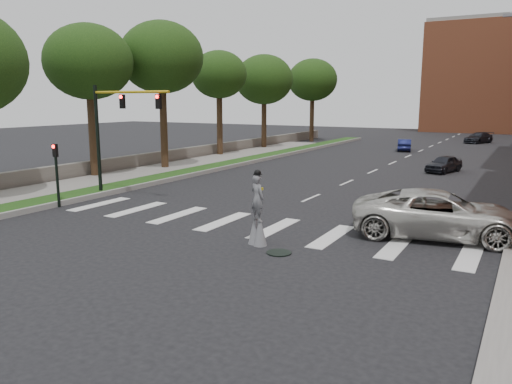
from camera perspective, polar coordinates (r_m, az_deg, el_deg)
name	(u,v)px	position (r m, az deg, el deg)	size (l,w,h in m)	color
ground_plane	(236,230)	(21.03, -2.25, -4.37)	(160.00, 160.00, 0.00)	black
grass_median	(243,161)	(43.71, -1.45, 3.57)	(2.00, 60.00, 0.25)	#193C11
median_curb	(254,161)	(43.18, -0.25, 3.51)	(0.20, 60.00, 0.28)	gray
sidewalk_left	(139,173)	(37.50, -13.27, 2.08)	(4.00, 60.00, 0.18)	slate
stone_wall	(205,151)	(48.30, -5.88, 4.68)	(0.50, 56.00, 1.10)	#5E5850
manhole	(279,253)	(17.94, 2.64, -6.94)	(0.90, 0.90, 0.04)	black
building_backdrop	(510,78)	(95.50, 26.99, 11.54)	(26.00, 14.00, 18.00)	#C5643D
traffic_signal	(113,123)	(28.83, -16.05, 7.62)	(5.30, 0.23, 6.20)	black
secondary_signal	(57,169)	(27.07, -21.84, 2.43)	(0.25, 0.21, 3.23)	black
stilt_performer	(257,215)	(18.68, 0.17, -2.68)	(0.81, 0.64, 2.87)	#322114
suv_crossing	(440,214)	(21.02, 20.29, -2.41)	(3.10, 6.73, 1.87)	beige
car_near	(444,164)	(40.26, 20.67, 3.04)	(1.51, 3.75, 1.28)	black
car_mid	(404,145)	(56.03, 16.61, 5.18)	(1.34, 3.84, 1.26)	#151B4B
car_far	(478,138)	(69.24, 24.08, 5.68)	(1.89, 4.64, 1.35)	black
tree_1	(89,62)	(36.64, -18.60, 13.85)	(5.97, 5.97, 10.47)	#322114
tree_2	(161,58)	(39.82, -10.75, 14.82)	(6.39, 6.39, 11.29)	#322114
tree_3	(219,75)	(48.61, -4.25, 13.17)	(5.28, 5.28, 10.00)	#322114
tree_4	(264,80)	(55.90, 0.93, 12.70)	(6.35, 6.35, 10.28)	#322114
tree_5	(313,80)	(66.32, 6.48, 12.58)	(6.36, 6.36, 10.63)	#322114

